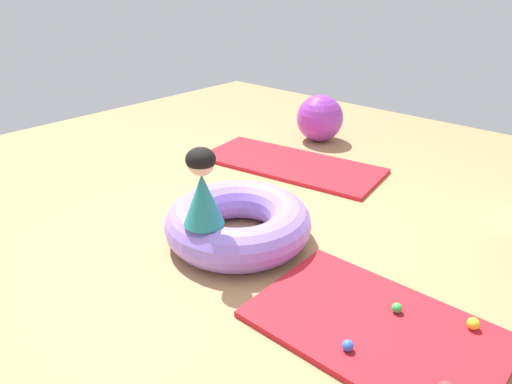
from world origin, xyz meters
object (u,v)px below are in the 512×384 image
child_in_teal (202,188)px  play_ball_yellow (473,324)px  inflatable_cushion (238,222)px  play_ball_green (397,308)px  exercise_ball_large (320,118)px  play_ball_blue (348,345)px

child_in_teal → play_ball_yellow: 1.79m
inflatable_cushion → play_ball_green: 1.30m
play_ball_yellow → exercise_ball_large: (-2.56, 2.17, 0.20)m
play_ball_green → exercise_ball_large: bearing=133.1°
play_ball_green → play_ball_blue: bearing=-96.7°
child_in_teal → exercise_ball_large: child_in_teal is taller
child_in_teal → exercise_ball_large: 2.85m
exercise_ball_large → child_in_teal: bearing=-71.2°
child_in_teal → exercise_ball_large: size_ratio=0.98×
child_in_teal → play_ball_yellow: (1.64, 0.51, -0.50)m
play_ball_blue → play_ball_yellow: bearing=54.6°
inflatable_cushion → exercise_ball_large: 2.48m
play_ball_green → inflatable_cushion: bearing=179.7°
child_in_teal → play_ball_green: child_in_teal is taller
inflatable_cushion → play_ball_blue: (1.24, -0.46, -0.09)m
inflatable_cushion → play_ball_yellow: bearing=5.1°
inflatable_cushion → play_ball_blue: 1.33m
inflatable_cushion → child_in_teal: size_ratio=2.03×
exercise_ball_large → inflatable_cushion: bearing=-69.2°
inflatable_cushion → child_in_teal: bearing=-84.9°
child_in_teal → exercise_ball_large: bearing=-132.0°
play_ball_blue → exercise_ball_large: (-2.13, 2.78, 0.21)m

